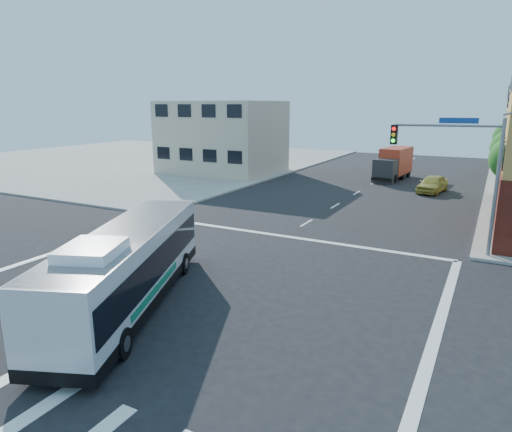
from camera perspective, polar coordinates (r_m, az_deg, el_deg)
The scene contains 9 objects.
ground at distance 19.41m, azimuth -8.26°, elevation -9.50°, with size 120.00×120.00×0.00m, color black.
sidewalk_nw at distance 67.63m, azimuth -14.95°, elevation 6.90°, with size 50.00×50.00×0.15m, color gray.
building_west at distance 52.36m, azimuth -4.20°, elevation 9.77°, with size 12.06×10.06×8.00m.
signal_mast_ne at distance 25.11m, azimuth 24.23°, elevation 6.53°, with size 7.91×1.13×8.07m.
street_tree_c at distance 58.39m, azimuth 29.31°, elevation 7.94°, with size 3.40×3.40×5.29m.
street_tree_d at distance 66.34m, azimuth 29.26°, elevation 8.81°, with size 4.00×4.00×6.03m.
transit_bus at distance 18.08m, azimuth -15.64°, elevation -6.05°, with size 6.52×11.48×3.38m.
box_truck at distance 49.84m, azimuth 16.79°, elevation 6.21°, with size 2.76×7.35×3.23m.
parked_car at distance 43.49m, azimuth 21.20°, elevation 3.77°, with size 1.81×4.51×1.54m, color #B3AA42.
Camera 1 is at (10.68, -14.30, 7.62)m, focal length 32.00 mm.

